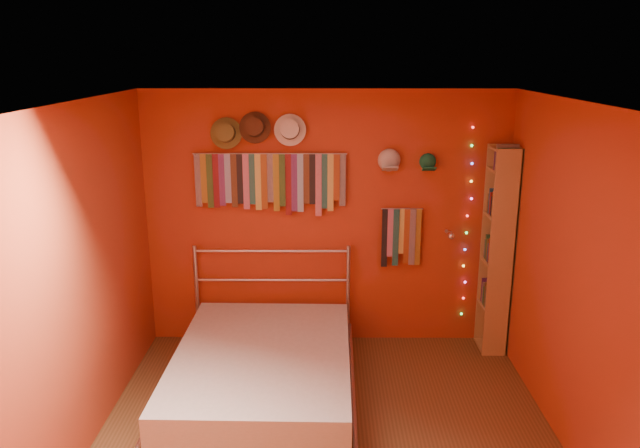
{
  "coord_description": "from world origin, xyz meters",
  "views": [
    {
      "loc": [
        -0.02,
        -4.1,
        2.81
      ],
      "look_at": [
        -0.06,
        0.9,
        1.44
      ],
      "focal_mm": 35.0,
      "sensor_mm": 36.0,
      "label": 1
    }
  ],
  "objects_px": {
    "bookshelf": "(501,250)",
    "bed": "(263,373)",
    "tie_rack": "(271,180)",
    "reading_lamp": "(451,235)"
  },
  "relations": [
    {
      "from": "bed",
      "to": "tie_rack",
      "type": "bearing_deg",
      "value": 90.74
    },
    {
      "from": "bookshelf",
      "to": "bed",
      "type": "xyz_separation_m",
      "value": [
        -2.19,
        -0.94,
        -0.78
      ]
    },
    {
      "from": "tie_rack",
      "to": "bookshelf",
      "type": "relative_size",
      "value": 0.72
    },
    {
      "from": "tie_rack",
      "to": "reading_lamp",
      "type": "bearing_deg",
      "value": -4.85
    },
    {
      "from": "tie_rack",
      "to": "reading_lamp",
      "type": "xyz_separation_m",
      "value": [
        1.7,
        -0.14,
        -0.5
      ]
    },
    {
      "from": "bookshelf",
      "to": "reading_lamp",
      "type": "bearing_deg",
      "value": 178.73
    },
    {
      "from": "bookshelf",
      "to": "bed",
      "type": "height_order",
      "value": "bookshelf"
    },
    {
      "from": "bed",
      "to": "reading_lamp",
      "type": "bearing_deg",
      "value": 30.19
    },
    {
      "from": "tie_rack",
      "to": "bed",
      "type": "height_order",
      "value": "tie_rack"
    },
    {
      "from": "bookshelf",
      "to": "bed",
      "type": "distance_m",
      "value": 2.51
    }
  ]
}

